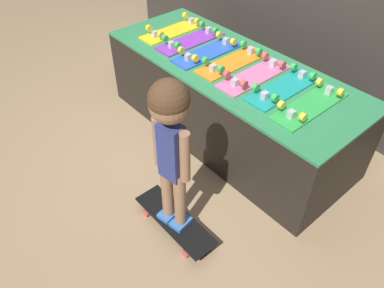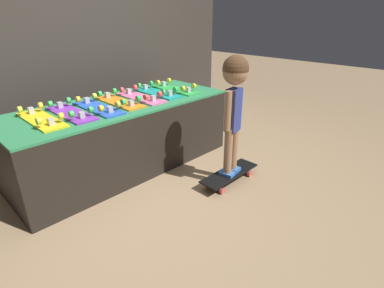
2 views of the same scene
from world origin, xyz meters
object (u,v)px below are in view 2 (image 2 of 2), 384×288
(skateboard_yellow_on_rack, at_px, (41,118))
(skateboard_teal_on_rack, at_px, (157,92))
(skateboard_purple_on_rack, at_px, (71,112))
(skateboard_orange_on_rack, at_px, (119,101))
(skateboard_blue_on_rack, at_px, (98,107))
(skateboard_green_on_rack, at_px, (175,88))
(skateboard_pink_on_rack, at_px, (140,97))
(child, at_px, (234,94))
(skateboard_on_floor, at_px, (229,174))

(skateboard_yellow_on_rack, height_order, skateboard_teal_on_rack, same)
(skateboard_purple_on_rack, xyz_separation_m, skateboard_orange_on_rack, (0.47, 0.00, 0.00))
(skateboard_blue_on_rack, xyz_separation_m, skateboard_green_on_rack, (0.94, 0.02, 0.00))
(skateboard_yellow_on_rack, distance_m, skateboard_blue_on_rack, 0.47)
(skateboard_teal_on_rack, bearing_deg, skateboard_yellow_on_rack, -179.81)
(skateboard_blue_on_rack, distance_m, skateboard_pink_on_rack, 0.47)
(skateboard_pink_on_rack, bearing_deg, skateboard_green_on_rack, 0.28)
(skateboard_yellow_on_rack, height_order, skateboard_orange_on_rack, same)
(skateboard_purple_on_rack, bearing_deg, skateboard_orange_on_rack, 0.53)
(skateboard_purple_on_rack, xyz_separation_m, child, (0.96, -0.96, 0.15))
(skateboard_blue_on_rack, xyz_separation_m, skateboard_on_floor, (0.73, -0.93, -0.60))
(skateboard_purple_on_rack, distance_m, skateboard_orange_on_rack, 0.47)
(skateboard_purple_on_rack, relative_size, skateboard_teal_on_rack, 1.00)
(skateboard_pink_on_rack, relative_size, child, 0.58)
(skateboard_green_on_rack, bearing_deg, skateboard_on_floor, -102.99)
(child, bearing_deg, skateboard_on_floor, 0.00)
(skateboard_blue_on_rack, distance_m, skateboard_teal_on_rack, 0.71)
(skateboard_pink_on_rack, height_order, skateboard_teal_on_rack, same)
(child, bearing_deg, skateboard_purple_on_rack, 125.55)
(skateboard_teal_on_rack, bearing_deg, skateboard_blue_on_rack, -176.22)
(skateboard_orange_on_rack, relative_size, skateboard_teal_on_rack, 1.00)
(skateboard_orange_on_rack, height_order, skateboard_green_on_rack, same)
(skateboard_orange_on_rack, bearing_deg, skateboard_blue_on_rack, -171.90)
(skateboard_pink_on_rack, bearing_deg, skateboard_blue_on_rack, -178.06)
(skateboard_pink_on_rack, xyz_separation_m, skateboard_on_floor, (0.25, -0.95, -0.60))
(skateboard_on_floor, bearing_deg, skateboard_yellow_on_rack, 140.81)
(skateboard_purple_on_rack, height_order, child, child)
(skateboard_yellow_on_rack, height_order, skateboard_blue_on_rack, same)
(skateboard_orange_on_rack, bearing_deg, skateboard_on_floor, -63.18)
(skateboard_pink_on_rack, distance_m, skateboard_on_floor, 1.15)
(skateboard_yellow_on_rack, xyz_separation_m, skateboard_pink_on_rack, (0.94, -0.03, 0.00))
(skateboard_yellow_on_rack, xyz_separation_m, child, (1.20, -0.98, 0.15))
(skateboard_orange_on_rack, distance_m, skateboard_teal_on_rack, 0.47)
(skateboard_purple_on_rack, xyz_separation_m, skateboard_on_floor, (0.96, -0.96, -0.60))
(skateboard_blue_on_rack, distance_m, skateboard_green_on_rack, 0.94)
(skateboard_blue_on_rack, bearing_deg, skateboard_green_on_rack, 1.11)
(skateboard_yellow_on_rack, xyz_separation_m, skateboard_green_on_rack, (1.42, -0.02, 0.00))
(skateboard_on_floor, bearing_deg, skateboard_purple_on_rack, 134.96)
(skateboard_green_on_rack, bearing_deg, child, -102.99)
(skateboard_purple_on_rack, bearing_deg, skateboard_blue_on_rack, -7.06)
(skateboard_blue_on_rack, bearing_deg, skateboard_orange_on_rack, 8.10)
(skateboard_purple_on_rack, height_order, skateboard_teal_on_rack, same)
(skateboard_blue_on_rack, height_order, skateboard_orange_on_rack, same)
(skateboard_green_on_rack, height_order, child, child)
(skateboard_purple_on_rack, distance_m, skateboard_blue_on_rack, 0.24)
(skateboard_blue_on_rack, height_order, skateboard_teal_on_rack, same)
(skateboard_orange_on_rack, xyz_separation_m, skateboard_teal_on_rack, (0.47, 0.01, 0.00))
(skateboard_yellow_on_rack, bearing_deg, skateboard_on_floor, -39.19)
(skateboard_blue_on_rack, relative_size, child, 0.58)
(skateboard_orange_on_rack, distance_m, skateboard_pink_on_rack, 0.24)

